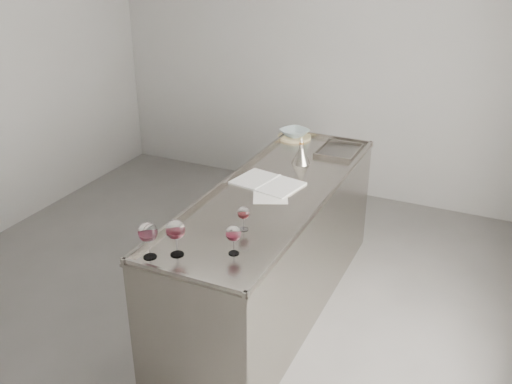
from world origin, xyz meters
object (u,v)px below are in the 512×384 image
at_px(wine_glass_left, 148,233).
at_px(wine_glass_small, 244,214).
at_px(ceramic_bowl, 294,133).
at_px(wine_glass_middle, 176,230).
at_px(wine_funnel, 301,155).
at_px(notebook, 267,183).
at_px(counter, 273,250).
at_px(wine_glass_right, 233,234).

bearing_deg(wine_glass_left, wine_glass_small, 56.76).
bearing_deg(wine_glass_left, ceramic_bowl, 90.00).
bearing_deg(wine_glass_middle, wine_funnel, 84.91).
height_order(notebook, wine_funnel, wine_funnel).
bearing_deg(wine_glass_left, notebook, 81.08).
bearing_deg(wine_glass_left, counter, 75.72).
distance_m(counter, wine_glass_left, 1.28).
xyz_separation_m(wine_glass_right, wine_funnel, (-0.14, 1.41, -0.06)).
distance_m(wine_glass_left, wine_glass_middle, 0.15).
distance_m(counter, wine_glass_small, 0.82).
xyz_separation_m(wine_glass_left, wine_glass_middle, (0.12, 0.09, 0.00)).
bearing_deg(wine_glass_small, wine_glass_middle, -116.45).
height_order(counter, wine_funnel, wine_funnel).
bearing_deg(wine_glass_right, ceramic_bowl, 101.75).
bearing_deg(ceramic_bowl, wine_glass_middle, -86.64).
bearing_deg(wine_glass_right, counter, 98.43).
bearing_deg(wine_glass_small, notebook, 102.05).
bearing_deg(wine_funnel, wine_glass_small, -86.55).
bearing_deg(counter, wine_funnel, 91.55).
height_order(wine_glass_middle, ceramic_bowl, wine_glass_middle).
relative_size(wine_glass_right, notebook, 0.34).
xyz_separation_m(wine_glass_small, ceramic_bowl, (-0.33, 1.66, -0.06)).
bearing_deg(wine_funnel, wine_glass_left, -99.02).
xyz_separation_m(wine_glass_left, wine_funnel, (0.26, 1.64, -0.09)).
relative_size(counter, wine_glass_right, 13.97).
distance_m(notebook, wine_funnel, 0.47).
bearing_deg(counter, wine_glass_small, -84.73).
relative_size(wine_glass_left, wine_glass_middle, 0.99).
distance_m(counter, wine_glass_right, 1.04).
distance_m(wine_glass_left, wine_glass_right, 0.46).
height_order(wine_glass_left, wine_glass_small, wine_glass_left).
distance_m(wine_glass_middle, ceramic_bowl, 2.08).
distance_m(counter, wine_glass_middle, 1.18).
xyz_separation_m(ceramic_bowl, wine_funnel, (0.26, -0.52, 0.02)).
relative_size(wine_glass_left, wine_glass_small, 1.41).
height_order(wine_glass_right, wine_funnel, wine_funnel).
distance_m(wine_glass_left, wine_glass_small, 0.60).
distance_m(wine_glass_right, notebook, 0.98).
xyz_separation_m(counter, wine_glass_left, (-0.28, -1.08, 0.62)).
height_order(wine_glass_right, notebook, wine_glass_right).
xyz_separation_m(wine_glass_middle, ceramic_bowl, (-0.12, 2.07, -0.10)).
distance_m(counter, wine_funnel, 0.77).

